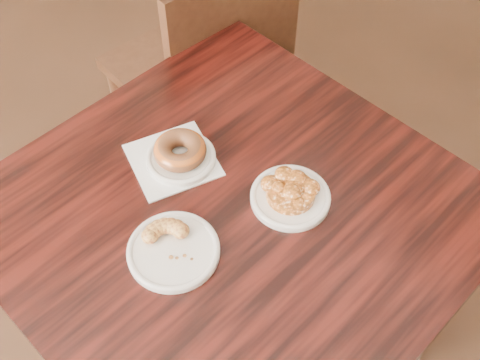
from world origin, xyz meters
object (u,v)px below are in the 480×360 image
cafe_table (233,298)px  cruller_fragment (172,245)px  apple_fritter (291,191)px  glazed_donut (180,150)px  chair_far (194,68)px

cafe_table → cruller_fragment: cruller_fragment is taller
cafe_table → apple_fritter: size_ratio=6.41×
cruller_fragment → glazed_donut: bearing=58.8°
chair_far → apple_fritter: (-0.17, -0.75, 0.33)m
cafe_table → glazed_donut: size_ratio=7.87×
cafe_table → apple_fritter: (0.11, -0.04, 0.40)m
glazed_donut → apple_fritter: size_ratio=0.82×
apple_fritter → cruller_fragment: 0.25m
chair_far → glazed_donut: (-0.31, -0.55, 0.34)m
cruller_fragment → chair_far: bearing=60.3°
apple_fritter → cruller_fragment: apple_fritter is taller
glazed_donut → apple_fritter: bearing=-54.9°
glazed_donut → cruller_fragment: 0.22m
apple_fritter → cafe_table: bearing=161.1°
chair_far → cafe_table: bearing=58.5°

